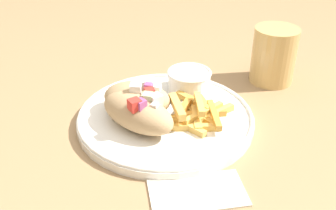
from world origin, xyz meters
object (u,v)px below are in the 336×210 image
object	(u,v)px
plate	(168,117)
pita_sandwich_near	(141,113)
water_glass	(276,58)
pita_sandwich_far	(140,98)
fries_pile	(200,113)
sauce_ramekin	(191,80)

from	to	relation	value
plate	pita_sandwich_near	distance (m)	0.06
water_glass	pita_sandwich_far	bearing A→B (deg)	-147.79
fries_pile	sauce_ramekin	distance (m)	0.10
pita_sandwich_far	water_glass	xyz separation A→B (m)	(0.25, 0.16, 0.01)
pita_sandwich_far	sauce_ramekin	distance (m)	0.12
plate	fries_pile	bearing A→B (deg)	-6.29
plate	sauce_ramekin	size ratio (longest dim) A/B	3.63
plate	water_glass	bearing A→B (deg)	39.21
pita_sandwich_far	sauce_ramekin	size ratio (longest dim) A/B	1.60
pita_sandwich_far	plate	bearing A→B (deg)	5.55
fries_pile	water_glass	distance (m)	0.23
pita_sandwich_far	fries_pile	bearing A→B (deg)	6.96
plate	pita_sandwich_far	world-z (taller)	pita_sandwich_far
pita_sandwich_near	water_glass	world-z (taller)	water_glass
plate	sauce_ramekin	bearing A→B (deg)	67.12
pita_sandwich_near	fries_pile	bearing A→B (deg)	54.62
water_glass	fries_pile	bearing A→B (deg)	-131.06
fries_pile	pita_sandwich_near	bearing A→B (deg)	-161.12
fries_pile	water_glass	xyz separation A→B (m)	(0.15, 0.17, 0.02)
plate	pita_sandwich_far	distance (m)	0.06
plate	fries_pile	xyz separation A→B (m)	(0.05, -0.01, 0.02)
plate	water_glass	xyz separation A→B (m)	(0.20, 0.16, 0.04)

